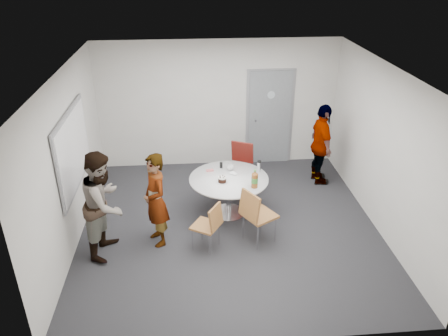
{
  "coord_description": "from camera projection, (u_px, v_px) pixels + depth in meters",
  "views": [
    {
      "loc": [
        -0.63,
        -6.23,
        4.3
      ],
      "look_at": [
        -0.07,
        0.25,
        1.0
      ],
      "focal_mm": 35.0,
      "sensor_mm": 36.0,
      "label": 1
    }
  ],
  "objects": [
    {
      "name": "floor",
      "position": [
        229.0,
        226.0,
        7.53
      ],
      "size": [
        5.0,
        5.0,
        0.0
      ],
      "primitive_type": "plane",
      "color": "black",
      "rests_on": "ground"
    },
    {
      "name": "whiteboard",
      "position": [
        73.0,
        150.0,
        6.86
      ],
      "size": [
        0.04,
        1.9,
        1.25
      ],
      "color": "gray",
      "rests_on": "wall_left"
    },
    {
      "name": "ceiling",
      "position": [
        231.0,
        71.0,
        6.31
      ],
      "size": [
        5.0,
        5.0,
        0.0
      ],
      "primitive_type": "plane",
      "rotation": [
        3.14,
        0.0,
        0.0
      ],
      "color": "silver",
      "rests_on": "wall_back"
    },
    {
      "name": "chair_near_right",
      "position": [
        255.0,
        212.0,
        6.85
      ],
      "size": [
        0.65,
        0.63,
        0.95
      ],
      "rotation": [
        0.0,
        0.0,
        -1.03
      ],
      "color": "brown",
      "rests_on": "floor"
    },
    {
      "name": "chair_near_left",
      "position": [
        210.0,
        223.0,
        6.74
      ],
      "size": [
        0.55,
        0.54,
        0.8
      ],
      "rotation": [
        0.0,
        0.0,
        1.03
      ],
      "color": "brown",
      "rests_on": "floor"
    },
    {
      "name": "person_right",
      "position": [
        321.0,
        145.0,
        8.58
      ],
      "size": [
        0.42,
        0.97,
        1.65
      ],
      "primitive_type": "imported",
      "rotation": [
        0.0,
        0.0,
        1.6
      ],
      "color": "black",
      "rests_on": "floor"
    },
    {
      "name": "wall_right",
      "position": [
        382.0,
        150.0,
        7.11
      ],
      "size": [
        0.0,
        5.0,
        5.0
      ],
      "primitive_type": "plane",
      "rotation": [
        1.57,
        0.0,
        -1.57
      ],
      "color": "silver",
      "rests_on": "floor"
    },
    {
      "name": "table",
      "position": [
        230.0,
        183.0,
        7.6
      ],
      "size": [
        1.38,
        1.38,
        1.05
      ],
      "color": "white",
      "rests_on": "floor"
    },
    {
      "name": "chair_far",
      "position": [
        240.0,
        162.0,
        8.44
      ],
      "size": [
        0.62,
        0.64,
        0.96
      ],
      "rotation": [
        0.0,
        0.0,
        2.69
      ],
      "color": "#5F1813",
      "rests_on": "floor"
    },
    {
      "name": "person_main",
      "position": [
        156.0,
        200.0,
        6.79
      ],
      "size": [
        0.57,
        0.67,
        1.55
      ],
      "primitive_type": "imported",
      "rotation": [
        0.0,
        0.0,
        -1.16
      ],
      "color": "#A5C6EA",
      "rests_on": "floor"
    },
    {
      "name": "door",
      "position": [
        270.0,
        118.0,
        9.35
      ],
      "size": [
        1.02,
        0.17,
        2.12
      ],
      "color": "slate",
      "rests_on": "wall_back"
    },
    {
      "name": "wall_back",
      "position": [
        218.0,
        105.0,
        9.14
      ],
      "size": [
        5.0,
        0.0,
        5.0
      ],
      "primitive_type": "plane",
      "rotation": [
        1.57,
        0.0,
        0.0
      ],
      "color": "silver",
      "rests_on": "floor"
    },
    {
      "name": "wall_front",
      "position": [
        253.0,
        254.0,
        4.7
      ],
      "size": [
        5.0,
        0.0,
        5.0
      ],
      "primitive_type": "plane",
      "rotation": [
        -1.57,
        0.0,
        0.0
      ],
      "color": "silver",
      "rests_on": "floor"
    },
    {
      "name": "person_left",
      "position": [
        104.0,
        204.0,
        6.56
      ],
      "size": [
        0.8,
        0.94,
        1.7
      ],
      "primitive_type": "imported",
      "rotation": [
        0.0,
        0.0,
        1.36
      ],
      "color": "white",
      "rests_on": "floor"
    },
    {
      "name": "wall_left",
      "position": [
        69.0,
        161.0,
        6.73
      ],
      "size": [
        0.0,
        5.0,
        5.0
      ],
      "primitive_type": "plane",
      "rotation": [
        1.57,
        0.0,
        1.57
      ],
      "color": "silver",
      "rests_on": "floor"
    }
  ]
}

